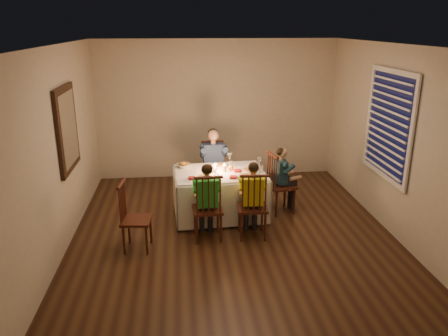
{
  "coord_description": "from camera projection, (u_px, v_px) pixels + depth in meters",
  "views": [
    {
      "loc": [
        -0.7,
        -5.64,
        2.85
      ],
      "look_at": [
        -0.1,
        0.15,
        0.92
      ],
      "focal_mm": 35.0,
      "sensor_mm": 36.0,
      "label": 1
    }
  ],
  "objects": [
    {
      "name": "squash",
      "position": [
        183.0,
        165.0,
        6.77
      ],
      "size": [
        0.09,
        0.09,
        0.09
      ],
      "primitive_type": "sphere",
      "color": "yellow",
      "rests_on": "dining_table"
    },
    {
      "name": "chair_end",
      "position": [
        280.0,
        211.0,
        6.98
      ],
      "size": [
        0.46,
        0.48,
        0.98
      ],
      "primitive_type": null,
      "rotation": [
        0.0,
        0.0,
        1.8
      ],
      "color": "#38180F",
      "rests_on": "ground"
    },
    {
      "name": "wall_right",
      "position": [
        392.0,
        140.0,
        6.1
      ],
      "size": [
        0.02,
        5.0,
        2.6
      ],
      "primitive_type": "cube",
      "color": "beige",
      "rests_on": "ground"
    },
    {
      "name": "candle_left",
      "position": [
        215.0,
        169.0,
        6.57
      ],
      "size": [
        0.06,
        0.06,
        0.1
      ],
      "primitive_type": "cylinder",
      "color": "silver",
      "rests_on": "dining_table"
    },
    {
      "name": "wall_back",
      "position": [
        217.0,
        110.0,
        8.24
      ],
      "size": [
        4.5,
        0.02,
        2.6
      ],
      "primitive_type": "cube",
      "color": "beige",
      "rests_on": "ground"
    },
    {
      "name": "window_blinds",
      "position": [
        388.0,
        125.0,
        6.12
      ],
      "size": [
        0.07,
        1.34,
        1.54
      ],
      "color": "black",
      "rests_on": "wall_right"
    },
    {
      "name": "ceiling",
      "position": [
        233.0,
        45.0,
        5.47
      ],
      "size": [
        5.0,
        5.0,
        0.0
      ],
      "primitive_type": "plane",
      "color": "white",
      "rests_on": "wall_back"
    },
    {
      "name": "orange_fruit",
      "position": [
        231.0,
        168.0,
        6.66
      ],
      "size": [
        0.08,
        0.08,
        0.08
      ],
      "primitive_type": "sphere",
      "color": "orange",
      "rests_on": "dining_table"
    },
    {
      "name": "ground",
      "position": [
        232.0,
        232.0,
        6.29
      ],
      "size": [
        5.0,
        5.0,
        0.0
      ],
      "primitive_type": "plane",
      "color": "black",
      "rests_on": "ground"
    },
    {
      "name": "child_teal",
      "position": [
        280.0,
        211.0,
        6.98
      ],
      "size": [
        0.39,
        0.41,
        1.05
      ],
      "primitive_type": null,
      "rotation": [
        0.0,
        0.0,
        1.8
      ],
      "color": "#1A3542",
      "rests_on": "ground"
    },
    {
      "name": "candle_right",
      "position": [
        224.0,
        168.0,
        6.59
      ],
      "size": [
        0.06,
        0.06,
        0.1
      ],
      "primitive_type": "cylinder",
      "color": "silver",
      "rests_on": "dining_table"
    },
    {
      "name": "chair_extra",
      "position": [
        139.0,
        248.0,
        5.81
      ],
      "size": [
        0.41,
        0.43,
        0.94
      ],
      "primitive_type": null,
      "rotation": [
        0.0,
        0.0,
        1.46
      ],
      "color": "#38180F",
      "rests_on": "ground"
    },
    {
      "name": "chair_near_left",
      "position": [
        208.0,
        238.0,
        6.1
      ],
      "size": [
        0.42,
        0.4,
        0.98
      ],
      "primitive_type": null,
      "rotation": [
        0.0,
        0.0,
        3.19
      ],
      "color": "#38180F",
      "rests_on": "ground"
    },
    {
      "name": "dining_table",
      "position": [
        220.0,
        185.0,
        6.66
      ],
      "size": [
        1.43,
        1.07,
        0.69
      ],
      "rotation": [
        0.0,
        0.0,
        0.06
      ],
      "color": "white",
      "rests_on": "ground"
    },
    {
      "name": "chair_near_right",
      "position": [
        252.0,
        236.0,
        6.16
      ],
      "size": [
        0.42,
        0.4,
        0.98
      ],
      "primitive_type": null,
      "rotation": [
        0.0,
        0.0,
        3.09
      ],
      "color": "#38180F",
      "rests_on": "ground"
    },
    {
      "name": "setting_green",
      "position": [
        204.0,
        178.0,
        6.31
      ],
      "size": [
        0.27,
        0.27,
        0.02
      ],
      "primitive_type": "cylinder",
      "rotation": [
        0.0,
        0.0,
        0.06
      ],
      "color": "white",
      "rests_on": "dining_table"
    },
    {
      "name": "setting_teal",
      "position": [
        249.0,
        170.0,
        6.63
      ],
      "size": [
        0.27,
        0.27,
        0.02
      ],
      "primitive_type": "cylinder",
      "rotation": [
        0.0,
        0.0,
        0.06
      ],
      "color": "white",
      "rests_on": "dining_table"
    },
    {
      "name": "setting_adult",
      "position": [
        219.0,
        166.0,
        6.84
      ],
      "size": [
        0.27,
        0.27,
        0.02
      ],
      "primitive_type": "cylinder",
      "rotation": [
        0.0,
        0.0,
        0.06
      ],
      "color": "white",
      "rests_on": "dining_table"
    },
    {
      "name": "setting_yellow",
      "position": [
        245.0,
        177.0,
        6.36
      ],
      "size": [
        0.27,
        0.27,
        0.02
      ],
      "primitive_type": "cylinder",
      "rotation": [
        0.0,
        0.0,
        0.06
      ],
      "color": "white",
      "rests_on": "dining_table"
    },
    {
      "name": "child_green",
      "position": [
        208.0,
        238.0,
        6.1
      ],
      "size": [
        0.38,
        0.35,
        1.09
      ],
      "primitive_type": null,
      "rotation": [
        0.0,
        0.0,
        3.19
      ],
      "color": "green",
      "rests_on": "ground"
    },
    {
      "name": "chair_adult",
      "position": [
        214.0,
        198.0,
        7.5
      ],
      "size": [
        0.41,
        0.4,
        0.98
      ],
      "primitive_type": null,
      "rotation": [
        0.0,
        0.0,
        0.03
      ],
      "color": "#38180F",
      "rests_on": "ground"
    },
    {
      "name": "child_yellow",
      "position": [
        252.0,
        236.0,
        6.16
      ],
      "size": [
        0.39,
        0.36,
        1.1
      ],
      "primitive_type": null,
      "rotation": [
        0.0,
        0.0,
        3.09
      ],
      "color": "yellow",
      "rests_on": "ground"
    },
    {
      "name": "serving_bowl",
      "position": [
        184.0,
        166.0,
        6.8
      ],
      "size": [
        0.28,
        0.28,
        0.06
      ],
      "primitive_type": "imported",
      "rotation": [
        0.0,
        0.0,
        0.34
      ],
      "color": "white",
      "rests_on": "dining_table"
    },
    {
      "name": "adult",
      "position": [
        214.0,
        198.0,
        7.5
      ],
      "size": [
        0.45,
        0.41,
        1.21
      ],
      "primitive_type": null,
      "rotation": [
        0.0,
        0.0,
        0.03
      ],
      "color": "navy",
      "rests_on": "ground"
    },
    {
      "name": "wall_left",
      "position": [
        61.0,
        149.0,
        5.66
      ],
      "size": [
        0.02,
        5.0,
        2.6
      ],
      "primitive_type": "cube",
      "color": "beige",
      "rests_on": "ground"
    },
    {
      "name": "wall_mirror",
      "position": [
        67.0,
        129.0,
        5.88
      ],
      "size": [
        0.06,
        0.95,
        1.15
      ],
      "color": "black",
      "rests_on": "wall_left"
    }
  ]
}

